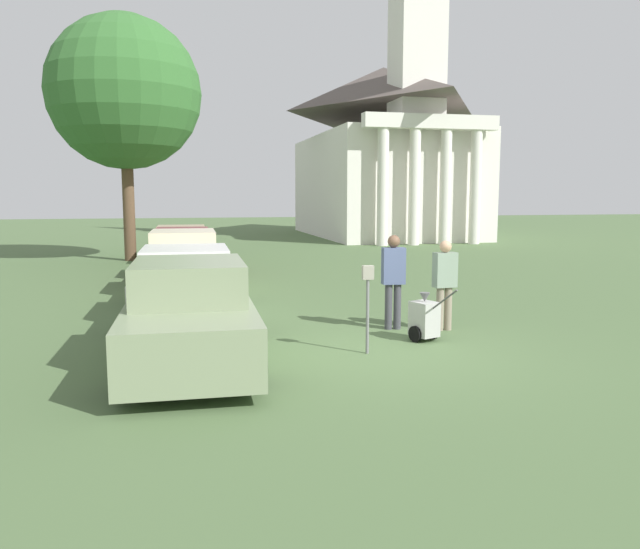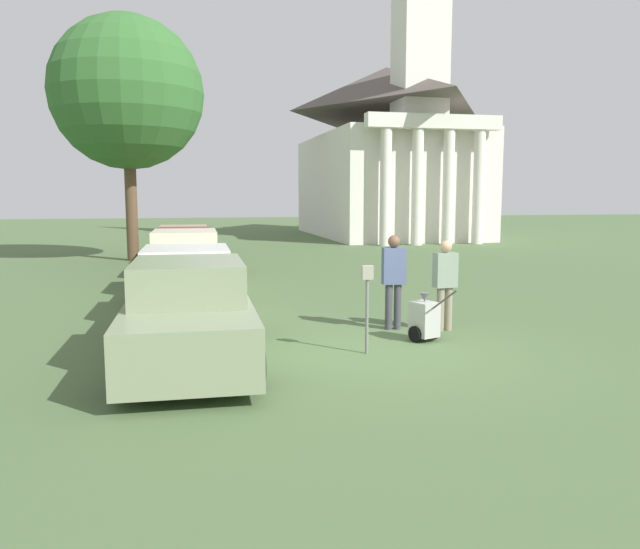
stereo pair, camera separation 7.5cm
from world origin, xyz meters
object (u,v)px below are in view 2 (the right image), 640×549
object	(u,v)px
parked_car_maroon	(185,254)
parked_car_tan	(184,245)
parked_car_sage	(189,315)
church	(388,141)
parking_meter	(367,293)
person_worker	(394,276)
equipment_cart	(424,319)
parked_car_white	(187,283)
parked_car_cream	(186,263)
person_supervisor	(445,280)

from	to	relation	value
parked_car_maroon	parked_car_tan	size ratio (longest dim) A/B	1.04
parked_car_sage	church	distance (m)	29.96
parking_meter	person_worker	distance (m)	1.91
church	parked_car_tan	bearing A→B (deg)	-133.88
person_worker	equipment_cart	world-z (taller)	person_worker
parked_car_maroon	parked_car_tan	world-z (taller)	parked_car_maroon
parked_car_white	parked_car_tan	size ratio (longest dim) A/B	1.08
parked_car_white	church	world-z (taller)	church
parked_car_cream	person_supervisor	bearing A→B (deg)	-49.82
parked_car_tan	parked_car_white	bearing A→B (deg)	-88.63
parked_car_cream	person_supervisor	size ratio (longest dim) A/B	3.01
parked_car_maroon	parked_car_tan	xyz separation A→B (m)	(0.00, 4.04, -0.05)
parked_car_white	parked_car_cream	xyz separation A→B (m)	(-0.00, 3.34, 0.05)
parked_car_cream	parked_car_maroon	bearing A→B (deg)	91.37
parked_car_maroon	person_supervisor	distance (m)	10.11
parked_car_sage	parked_car_white	distance (m)	3.62
church	parked_car_cream	bearing A→B (deg)	-121.56
parking_meter	church	xyz separation A→B (m)	(9.48, 27.06, 4.73)
parking_meter	church	size ratio (longest dim) A/B	0.06
person_worker	church	bearing A→B (deg)	-103.37
person_supervisor	parked_car_tan	bearing A→B (deg)	-74.56
parked_car_sage	person_supervisor	distance (m)	4.81
parking_meter	church	distance (m)	29.06
parked_car_white	church	distance (m)	26.76
equipment_cart	parked_car_cream	bearing A→B (deg)	101.26
parked_car_maroon	person_supervisor	world-z (taller)	person_supervisor
parked_car_sage	parked_car_white	xyz separation A→B (m)	(0.00, 3.62, -0.01)
equipment_cart	church	size ratio (longest dim) A/B	0.04
person_worker	parked_car_tan	bearing A→B (deg)	-68.43
parked_car_white	person_worker	size ratio (longest dim) A/B	2.82
parked_car_cream	person_supervisor	xyz separation A→B (m)	(4.67, -5.80, 0.21)
equipment_cart	church	bearing A→B (deg)	52.45
parked_car_maroon	person_worker	size ratio (longest dim) A/B	2.72
parking_meter	person_worker	size ratio (longest dim) A/B	0.80
parked_car_white	parked_car_cream	bearing A→B (deg)	91.37
parked_car_white	parking_meter	world-z (taller)	parked_car_white
parked_car_maroon	parked_car_cream	bearing A→B (deg)	-88.63
parked_car_sage	parking_meter	xyz separation A→B (m)	(2.76, -0.18, 0.27)
person_supervisor	church	size ratio (longest dim) A/B	0.07
parked_car_white	parked_car_cream	size ratio (longest dim) A/B	0.99
parked_car_maroon	parked_car_tan	bearing A→B (deg)	91.37
parked_car_white	parking_meter	xyz separation A→B (m)	(2.76, -3.80, 0.29)
person_worker	person_supervisor	xyz separation A→B (m)	(0.90, -0.30, -0.06)
parked_car_white	parked_car_cream	world-z (taller)	parked_car_cream
parked_car_tan	church	xyz separation A→B (m)	(12.24, 12.73, 5.05)
parked_car_cream	person_worker	xyz separation A→B (m)	(3.77, -5.50, 0.27)
parking_meter	equipment_cart	distance (m)	1.50
parking_meter	parked_car_sage	bearing A→B (deg)	176.35
parked_car_cream	parked_car_tan	distance (m)	7.20
parking_meter	equipment_cart	bearing A→B (deg)	26.93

